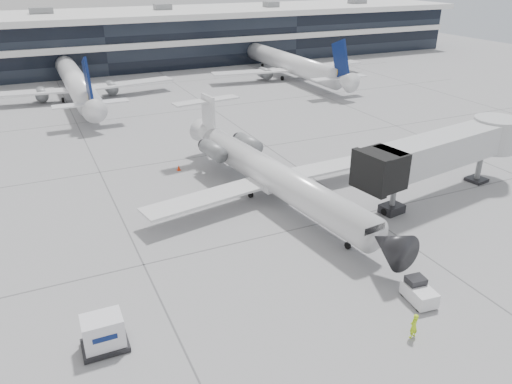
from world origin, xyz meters
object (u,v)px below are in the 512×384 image
regional_jet (271,174)px  jet_bridge (450,148)px  baggage_tug (419,292)px  cargo_uld (103,333)px  ramp_worker (414,326)px

regional_jet → jet_bridge: size_ratio=1.59×
jet_bridge → baggage_tug: jet_bridge is taller
baggage_tug → cargo_uld: 20.07m
jet_bridge → baggage_tug: 18.99m
regional_jet → baggage_tug: 18.56m
regional_jet → baggage_tug: regional_jet is taller
baggage_tug → regional_jet: bearing=101.7°
regional_jet → jet_bridge: (15.66, -6.12, 2.18)m
ramp_worker → baggage_tug: bearing=-146.4°
cargo_uld → baggage_tug: bearing=-11.0°
ramp_worker → regional_jet: bearing=-103.2°
regional_jet → baggage_tug: (1.73, -18.39, -1.81)m
ramp_worker → cargo_uld: (-16.88, 6.81, 0.24)m
jet_bridge → baggage_tug: (-13.94, -12.27, -3.99)m
jet_bridge → cargo_uld: jet_bridge is taller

